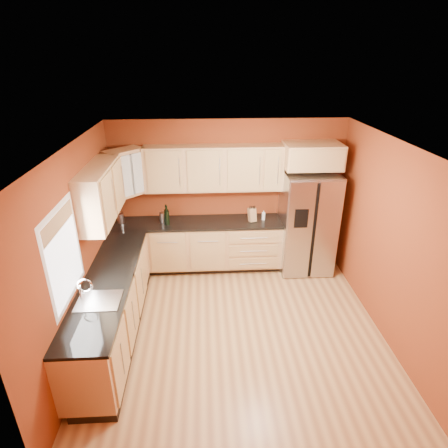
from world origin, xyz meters
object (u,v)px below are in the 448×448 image
at_px(canister_left, 121,218).
at_px(wine_bottle_a, 167,215).
at_px(refrigerator, 307,222).
at_px(soap_dispenser, 263,215).
at_px(knife_block, 252,215).

bearing_deg(canister_left, wine_bottle_a, -6.71).
distance_m(refrigerator, soap_dispenser, 0.77).
bearing_deg(wine_bottle_a, soap_dispenser, 3.25).
distance_m(refrigerator, wine_bottle_a, 2.41).
bearing_deg(refrigerator, knife_block, 177.42).
bearing_deg(knife_block, wine_bottle_a, 163.50).
xyz_separation_m(wine_bottle_a, knife_block, (1.45, 0.05, -0.05)).
xyz_separation_m(knife_block, soap_dispenser, (0.21, 0.04, -0.03)).
relative_size(refrigerator, soap_dispenser, 10.50).
distance_m(wine_bottle_a, knife_block, 1.45).
bearing_deg(canister_left, knife_block, -1.07).
relative_size(refrigerator, canister_left, 10.10).
bearing_deg(wine_bottle_a, knife_block, 2.05).
relative_size(refrigerator, wine_bottle_a, 5.27).
height_order(refrigerator, canister_left, refrigerator).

